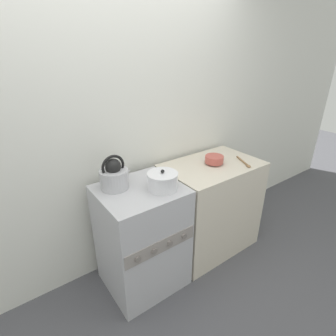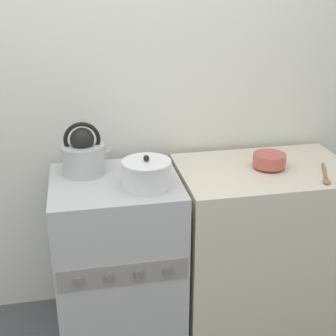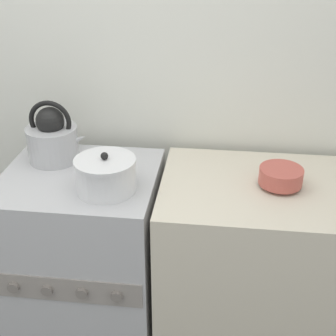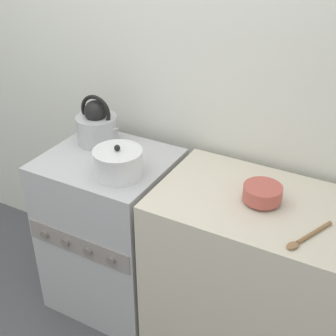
# 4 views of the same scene
# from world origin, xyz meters

# --- Properties ---
(wall_back) EXTENTS (7.00, 0.06, 2.50)m
(wall_back) POSITION_xyz_m (0.00, 0.66, 1.25)
(wall_back) COLOR silver
(wall_back) RESTS_ON ground_plane
(stove) EXTENTS (0.62, 0.58, 0.91)m
(stove) POSITION_xyz_m (0.00, 0.28, 0.46)
(stove) COLOR #B2B2B7
(stove) RESTS_ON ground_plane
(counter) EXTENTS (0.89, 0.59, 0.90)m
(counter) POSITION_xyz_m (0.78, 0.29, 0.45)
(counter) COLOR beige
(counter) RESTS_ON ground_plane
(kettle) EXTENTS (0.26, 0.21, 0.26)m
(kettle) POSITION_xyz_m (-0.14, 0.40, 1.01)
(kettle) COLOR #B2B2B7
(kettle) RESTS_ON stove
(cooking_pot) EXTENTS (0.23, 0.23, 0.16)m
(cooking_pot) POSITION_xyz_m (0.14, 0.18, 0.98)
(cooking_pot) COLOR silver
(cooking_pot) RESTS_ON stove
(enamel_bowl) EXTENTS (0.17, 0.17, 0.08)m
(enamel_bowl) POSITION_xyz_m (0.79, 0.29, 0.95)
(enamel_bowl) COLOR #B75147
(enamel_bowl) RESTS_ON counter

